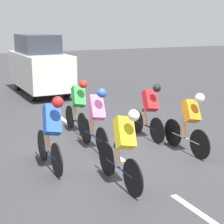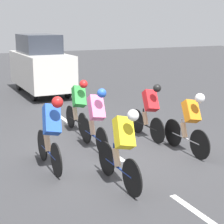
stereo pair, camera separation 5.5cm
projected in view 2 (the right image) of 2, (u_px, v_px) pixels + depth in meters
The scene contains 11 objects.
ground_plane at pixel (110, 152), 8.72m from camera, with size 60.00×60.00×0.00m, color #38383A.
lane_stripe_near at pixel (198, 213), 5.91m from camera, with size 0.12×1.40×0.01m, color white.
lane_stripe_mid at pixel (110, 152), 8.71m from camera, with size 0.12×1.40×0.01m, color white.
lane_stripe_far at pixel (65, 120), 11.50m from camera, with size 0.12×1.40×0.01m, color white.
cyclist_orange at pixel (190, 121), 8.46m from camera, with size 0.41×1.68×1.44m.
cyclist_yellow at pixel (122, 146), 6.72m from camera, with size 0.43×1.71×1.49m.
cyclist_pink at pixel (96, 117), 8.67m from camera, with size 0.40×1.62×1.50m.
cyclist_red at pixel (149, 110), 9.54m from camera, with size 0.40×1.67×1.46m.
cyclist_green at pixel (78, 105), 10.04m from camera, with size 0.42×1.61×1.48m.
cyclist_blue at pixel (51, 131), 7.51m from camera, with size 0.43×1.67×1.56m.
support_car at pixel (41, 65), 15.50m from camera, with size 1.70×4.20×2.45m.
Camera 2 is at (3.57, 7.45, 2.94)m, focal length 60.00 mm.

